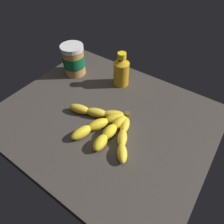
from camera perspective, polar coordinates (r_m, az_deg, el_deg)
name	(u,v)px	position (r cm, az deg, el deg)	size (l,w,h in cm)	color
ground_plane	(105,120)	(75.67, -1.91, -2.22)	(75.29, 62.69, 4.57)	#38332D
banana_bunch	(106,125)	(68.70, -1.80, -3.82)	(30.60, 20.38, 3.62)	yellow
peanut_butter_jar	(74,60)	(91.98, -10.78, 14.24)	(9.69, 9.69, 13.30)	#BF8442
honey_bottle	(121,71)	(84.10, 2.65, 11.58)	(6.43, 6.43, 14.45)	gold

